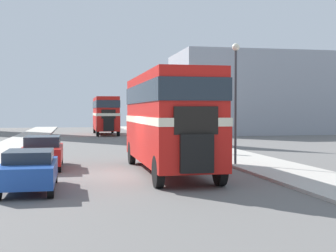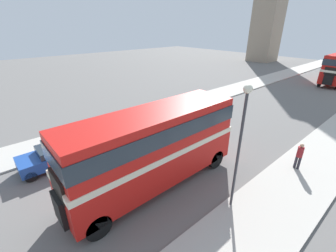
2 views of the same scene
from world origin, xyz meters
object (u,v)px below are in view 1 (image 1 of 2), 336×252
Objects in this scene: double_decker_bus at (168,115)px; bus_distant at (105,112)px; car_parked_near at (29,169)px; pedestrian_walking at (218,138)px; car_parked_mid at (43,152)px; bicycle_on_pavement at (193,139)px; street_lamp at (236,85)px.

bus_distant is at bearing 90.66° from double_decker_bus.
car_parked_near is at bearing -97.69° from bus_distant.
double_decker_bus reaches higher than pedestrian_walking.
bicycle_on_pavement is at bearing 50.87° from car_parked_mid.
car_parked_near is 0.91× the size of car_parked_mid.
street_lamp is (-0.84, -5.49, 2.89)m from pedestrian_walking.
bus_distant reaches higher than pedestrian_walking.
double_decker_bus is 8.63m from pedestrian_walking.
pedestrian_walking is 0.28× the size of street_lamp.
double_decker_bus is 1.66× the size of street_lamp.
bicycle_on_pavement is at bearing 71.82° from double_decker_bus.
street_lamp is at bearing 29.20° from car_parked_near.
bus_distant is 1.70× the size of street_lamp.
car_parked_near is 0.69× the size of street_lamp.
bicycle_on_pavement is (10.79, 13.27, -0.30)m from car_parked_mid.
street_lamp is (9.16, -1.23, 3.18)m from car_parked_mid.
car_parked_mid is 2.67× the size of pedestrian_walking.
street_lamp is at bearing -98.73° from pedestrian_walking.
car_parked_near is 22.44m from bicycle_on_pavement.
car_parked_mid is 17.10m from bicycle_on_pavement.
double_decker_bus is at bearing -108.18° from bicycle_on_pavement.
car_parked_mid is (-5.07, -31.59, -1.78)m from bus_distant.
double_decker_bus is 2.40× the size of car_parked_near.
street_lamp is at bearing 24.74° from double_decker_bus.
double_decker_bus is at bearing -89.34° from bus_distant.
car_parked_near reaches higher than bicycle_on_pavement.
car_parked_near is 11.04m from street_lamp.
street_lamp is at bearing -96.41° from bicycle_on_pavement.
street_lamp reaches higher than bicycle_on_pavement.
car_parked_near is at bearing -133.38° from pedestrian_walking.
pedestrian_walking is at bearing 23.08° from car_parked_mid.
pedestrian_walking is 0.95× the size of bicycle_on_pavement.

